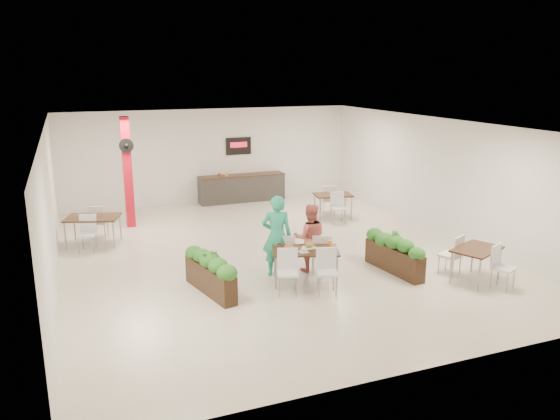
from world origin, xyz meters
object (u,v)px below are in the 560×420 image
object	(u,v)px
service_counter	(242,187)
diner_man	(277,236)
red_column	(127,171)
planter_right	(394,251)
planter_left	(210,270)
side_table_b	(333,198)
main_table	(305,255)
side_table_c	(477,254)
side_table_a	(93,221)
diner_woman	(310,238)

from	to	relation	value
service_counter	diner_man	size ratio (longest dim) A/B	1.64
red_column	diner_man	bearing A→B (deg)	-63.79
service_counter	planter_right	distance (m)	7.97
planter_left	side_table_b	size ratio (longest dim) A/B	1.09
planter_right	main_table	bearing A→B (deg)	176.43
red_column	side_table_b	world-z (taller)	red_column
service_counter	planter_right	xyz separation A→B (m)	(1.12, -7.89, -0.00)
planter_right	side_table_b	size ratio (longest dim) A/B	1.11
planter_right	service_counter	bearing A→B (deg)	98.08
main_table	side_table_c	bearing A→B (deg)	-20.02
diner_man	side_table_b	world-z (taller)	diner_man
main_table	side_table_a	bearing A→B (deg)	132.27
planter_right	side_table_a	xyz separation A→B (m)	(-6.22, 4.61, 0.15)
planter_right	side_table_b	world-z (taller)	planter_right
diner_man	planter_right	size ratio (longest dim) A/B	0.99
planter_right	side_table_a	bearing A→B (deg)	143.45
service_counter	side_table_a	distance (m)	6.06
side_table_a	planter_left	bearing A→B (deg)	-46.49
diner_man	planter_left	bearing A→B (deg)	35.09
service_counter	diner_woman	distance (m)	7.14
side_table_b	side_table_c	size ratio (longest dim) A/B	1.01
red_column	planter_right	distance (m)	7.99
red_column	planter_left	world-z (taller)	red_column
diner_woman	planter_right	distance (m)	1.93
main_table	red_column	bearing A→B (deg)	116.75
service_counter	planter_right	bearing A→B (deg)	-81.92
main_table	diner_man	size ratio (longest dim) A/B	1.06
main_table	diner_woman	size ratio (longest dim) A/B	1.24
service_counter	diner_man	distance (m)	7.26
service_counter	main_table	size ratio (longest dim) A/B	1.55
side_table_a	side_table_c	distance (m)	9.48
service_counter	side_table_c	distance (m)	9.35
planter_left	side_table_b	bearing A→B (deg)	41.29
planter_left	side_table_c	size ratio (longest dim) A/B	1.10
planter_left	side_table_a	distance (m)	4.75
main_table	side_table_a	world-z (taller)	same
service_counter	main_table	distance (m)	7.82
diner_woman	side_table_c	world-z (taller)	diner_woman
diner_man	side_table_b	size ratio (longest dim) A/B	1.09
main_table	diner_man	distance (m)	0.81
main_table	side_table_b	size ratio (longest dim) A/B	1.16
planter_right	side_table_b	distance (m)	4.80
planter_right	side_table_c	world-z (taller)	planter_right
service_counter	main_table	bearing A→B (deg)	-97.57
diner_man	side_table_b	bearing A→B (deg)	-111.09
main_table	side_table_c	distance (m)	3.70
side_table_c	main_table	bearing A→B (deg)	135.69
red_column	main_table	bearing A→B (deg)	-63.25
service_counter	side_table_c	world-z (taller)	service_counter
service_counter	side_table_c	xyz separation A→B (m)	(2.44, -9.02, 0.13)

